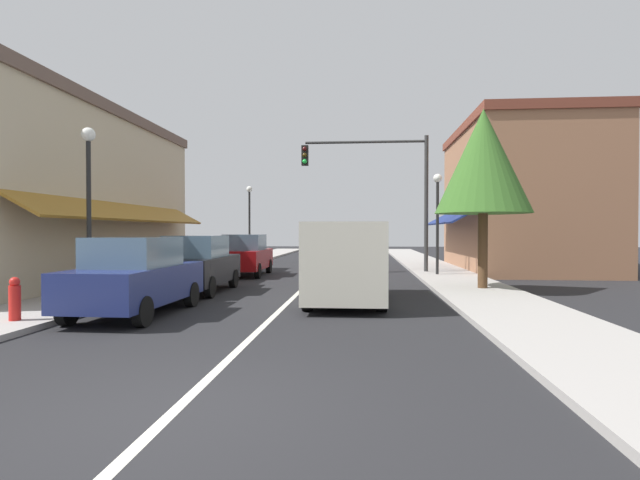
% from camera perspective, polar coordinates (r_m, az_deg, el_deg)
% --- Properties ---
extents(ground_plane, '(80.00, 80.00, 0.00)m').
position_cam_1_polar(ground_plane, '(23.26, -0.01, -3.70)').
color(ground_plane, black).
extents(sidewalk_left, '(2.60, 56.00, 0.12)m').
position_cam_1_polar(sidewalk_left, '(24.34, -13.05, -3.37)').
color(sidewalk_left, '#A39E99').
rests_on(sidewalk_left, ground).
extents(sidewalk_right, '(2.60, 56.00, 0.12)m').
position_cam_1_polar(sidewalk_right, '(23.43, 13.54, -3.55)').
color(sidewalk_right, '#A39E99').
rests_on(sidewalk_right, ground).
extents(lane_center_stripe, '(0.14, 52.00, 0.01)m').
position_cam_1_polar(lane_center_stripe, '(23.26, -0.01, -3.69)').
color(lane_center_stripe, silver).
rests_on(lane_center_stripe, ground).
extents(storefront_left_block, '(6.09, 14.20, 6.42)m').
position_cam_1_polar(storefront_left_block, '(20.46, -28.30, 4.54)').
color(storefront_left_block, '#BCAD8E').
rests_on(storefront_left_block, ground).
extents(storefront_right_block, '(7.00, 10.20, 7.05)m').
position_cam_1_polar(storefront_right_block, '(26.29, 21.89, 4.47)').
color(storefront_right_block, '#9E6B4C').
rests_on(storefront_right_block, ground).
extents(parked_car_nearest_left, '(1.83, 4.13, 1.77)m').
position_cam_1_polar(parked_car_nearest_left, '(12.04, -20.29, -3.94)').
color(parked_car_nearest_left, navy).
rests_on(parked_car_nearest_left, ground).
extents(parked_car_second_left, '(1.81, 4.11, 1.77)m').
position_cam_1_polar(parked_car_second_left, '(16.03, -13.81, -2.70)').
color(parked_car_second_left, black).
rests_on(parked_car_second_left, ground).
extents(parked_car_third_left, '(1.85, 4.14, 1.77)m').
position_cam_1_polar(parked_car_third_left, '(21.72, -8.51, -1.72)').
color(parked_car_third_left, maroon).
rests_on(parked_car_third_left, ground).
extents(van_in_lane, '(2.04, 5.20, 2.12)m').
position_cam_1_polar(van_in_lane, '(13.45, 2.99, -2.23)').
color(van_in_lane, beige).
rests_on(van_in_lane, ground).
extents(traffic_signal_mast_arm, '(5.65, 0.50, 6.16)m').
position_cam_1_polar(traffic_signal_mast_arm, '(22.63, 7.28, 6.87)').
color(traffic_signal_mast_arm, '#333333').
rests_on(traffic_signal_mast_arm, ground).
extents(street_lamp_left_near, '(0.36, 0.36, 4.60)m').
position_cam_1_polar(street_lamp_left_near, '(14.40, -24.89, 5.75)').
color(street_lamp_left_near, black).
rests_on(street_lamp_left_near, ground).
extents(street_lamp_right_mid, '(0.36, 0.36, 4.29)m').
position_cam_1_polar(street_lamp_right_mid, '(21.35, 13.26, 3.74)').
color(street_lamp_right_mid, black).
rests_on(street_lamp_right_mid, ground).
extents(street_lamp_left_far, '(0.36, 0.36, 4.63)m').
position_cam_1_polar(street_lamp_left_far, '(30.45, -8.06, 3.30)').
color(street_lamp_left_far, black).
rests_on(street_lamp_left_far, ground).
extents(tree_right_near, '(2.99, 2.99, 5.75)m').
position_cam_1_polar(tree_right_near, '(16.66, 18.13, 8.48)').
color(tree_right_near, '#4C331E').
rests_on(tree_right_near, ground).
extents(fire_hydrant, '(0.22, 0.22, 0.87)m').
position_cam_1_polar(fire_hydrant, '(11.75, -31.48, -5.76)').
color(fire_hydrant, red).
rests_on(fire_hydrant, ground).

